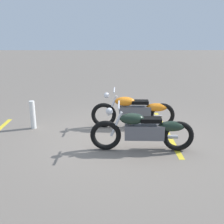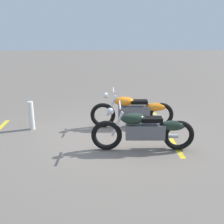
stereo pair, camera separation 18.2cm
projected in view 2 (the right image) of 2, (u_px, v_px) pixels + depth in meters
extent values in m
plane|color=slate|center=(118.00, 137.00, 6.54)|extent=(60.00, 60.00, 0.00)
torus|color=black|center=(103.00, 115.00, 7.14)|extent=(0.67, 0.13, 0.67)
torus|color=black|center=(161.00, 115.00, 7.16)|extent=(0.67, 0.13, 0.67)
cube|color=#59595E|center=(134.00, 112.00, 7.12)|extent=(0.85, 0.24, 0.32)
ellipsoid|color=orange|center=(124.00, 101.00, 7.03)|extent=(0.53, 0.29, 0.24)
ellipsoid|color=orange|center=(155.00, 107.00, 7.09)|extent=(0.57, 0.25, 0.22)
cube|color=black|center=(139.00, 102.00, 7.04)|extent=(0.45, 0.25, 0.09)
cylinder|color=silver|center=(111.00, 106.00, 7.07)|extent=(0.27, 0.06, 0.56)
cylinder|color=silver|center=(113.00, 90.00, 6.94)|extent=(0.05, 0.62, 0.04)
sphere|color=silver|center=(106.00, 95.00, 6.98)|extent=(0.15, 0.15, 0.15)
cylinder|color=silver|center=(148.00, 116.00, 7.31)|extent=(0.70, 0.11, 0.09)
torus|color=black|center=(107.00, 135.00, 5.77)|extent=(0.67, 0.13, 0.67)
torus|color=black|center=(179.00, 135.00, 5.77)|extent=(0.67, 0.13, 0.67)
cube|color=#59595E|center=(145.00, 132.00, 5.74)|extent=(0.85, 0.25, 0.32)
ellipsoid|color=black|center=(133.00, 119.00, 5.65)|extent=(0.53, 0.30, 0.24)
ellipsoid|color=black|center=(172.00, 126.00, 5.70)|extent=(0.57, 0.26, 0.22)
cube|color=black|center=(152.00, 119.00, 5.66)|extent=(0.45, 0.26, 0.09)
cylinder|color=silver|center=(117.00, 124.00, 5.69)|extent=(0.27, 0.07, 0.56)
cylinder|color=silver|center=(120.00, 105.00, 5.57)|extent=(0.06, 0.62, 0.04)
sphere|color=silver|center=(110.00, 111.00, 5.61)|extent=(0.15, 0.15, 0.15)
cylinder|color=silver|center=(162.00, 136.00, 5.92)|extent=(0.70, 0.12, 0.09)
cylinder|color=white|center=(31.00, 116.00, 6.97)|extent=(0.14, 0.14, 0.75)
cube|color=yellow|center=(165.00, 131.00, 6.97)|extent=(0.13, 3.20, 0.01)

